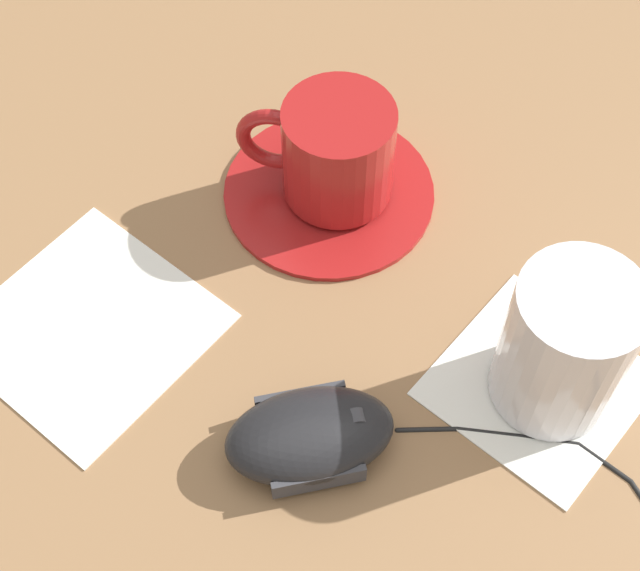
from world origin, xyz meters
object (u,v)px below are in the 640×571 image
Objects in this scene: computer_mouse at (310,435)px; saucer at (329,191)px; drinking_glass at (566,346)px; coffee_cup at (334,151)px.

saucer is at bearing -64.13° from computer_mouse.
drinking_glass is at bearing 161.02° from saucer.
coffee_cup is at bearing -65.05° from computer_mouse.
saucer is 1.44× the size of drinking_glass.
saucer is at bearing -18.98° from drinking_glass.
coffee_cup reaches higher than computer_mouse.
computer_mouse is at bearing 44.60° from drinking_glass.
coffee_cup is 1.03× the size of drinking_glass.
coffee_cup is 0.20m from computer_mouse.
coffee_cup is at bearing -19.84° from drinking_glass.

